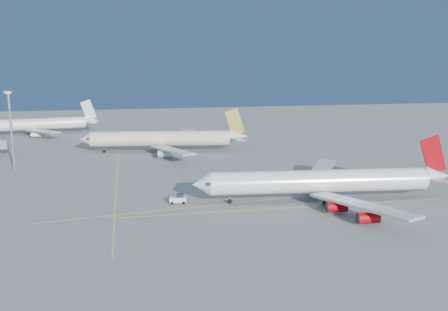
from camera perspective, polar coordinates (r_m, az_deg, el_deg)
ground at (r=144.45m, az=3.80°, el=-4.47°), size 500.00×500.00×0.00m
taxiway_lines at (r=147.50m, az=-2.38°, el=-4.12°), size 118.86×140.00×0.02m
airliner_virgin at (r=139.45m, az=11.47°, el=-2.96°), size 72.56×64.91×17.89m
airliner_etihad at (r=208.46m, az=-6.80°, el=1.90°), size 69.84×64.04×18.24m
airliner_third at (r=271.75m, az=-20.77°, el=3.34°), size 63.91×58.37×17.17m
pushback_tug at (r=136.19m, az=-5.27°, el=-4.96°), size 4.63×2.97×2.54m
light_mast at (r=185.81m, az=-23.19°, el=3.31°), size 2.40×2.40×27.72m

